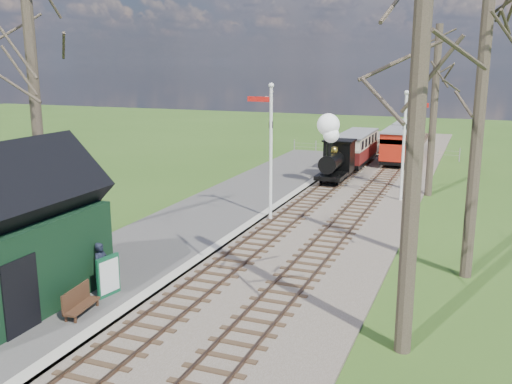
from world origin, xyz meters
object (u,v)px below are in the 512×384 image
station_shed (2,239)px  red_carriage_a (398,145)px  semaphore_near (269,142)px  sign_board (108,276)px  coach (356,147)px  semaphore_far (406,138)px  locomotive (335,152)px  red_carriage_b (408,136)px  person (101,267)px  bench (79,301)px

station_shed → red_carriage_a: bearing=76.5°
semaphore_near → sign_board: bearing=-97.7°
station_shed → coach: (4.30, 27.10, -0.87)m
semaphore_near → semaphore_far: 7.91m
coach → sign_board: 25.37m
semaphore_far → sign_board: 17.62m
locomotive → red_carriage_b: locomotive is taller
semaphore_near → person: 10.43m
coach → red_carriage_b: size_ratio=1.37×
locomotive → sign_board: size_ratio=3.29×
bench → person: 1.71m
semaphore_far → locomotive: 5.53m
locomotive → person: locomotive is taller
red_carriage_a → person: red_carriage_a is taller
station_shed → semaphore_far: size_ratio=1.10×
semaphore_far → coach: size_ratio=0.87×
locomotive → sign_board: bearing=-96.4°
semaphore_near → sign_board: semaphore_near is taller
red_carriage_b → person: red_carriage_b is taller
semaphore_far → red_carriage_a: size_ratio=1.20×
semaphore_far → red_carriage_b: size_ratio=1.20×
semaphore_near → red_carriage_a: (3.37, 16.79, -2.21)m
semaphore_far → bench: (-6.56, -17.54, -2.79)m
red_carriage_a → bench: bearing=-99.6°
station_shed → semaphore_near: bearing=73.6°
sign_board → red_carriage_a: bearing=80.0°
locomotive → sign_board: (-2.14, -19.21, -1.08)m
station_shed → red_carriage_a: (6.90, 28.79, -0.86)m
semaphore_near → sign_board: (-1.38, -10.17, -2.80)m
semaphore_far → bench: size_ratio=4.18×
sign_board → coach: bearing=85.1°
station_shed → red_carriage_b: station_shed is taller
semaphore_near → coach: 15.28m
station_shed → person: (1.72, 2.07, -1.30)m
person → sign_board: bearing=-112.8°
semaphore_near → locomotive: 9.23m
semaphore_near → red_carriage_a: semaphore_near is taller
semaphore_far → sign_board: bearing=-112.0°
station_shed → red_carriage_b: (6.90, 34.29, -0.86)m
red_carriage_a → station_shed: bearing=-103.5°
sign_board → bench: size_ratio=0.91×
coach → sign_board: coach is taller
locomotive → person: 19.16m
bench → locomotive: bearing=84.0°
station_shed → semaphore_far: bearing=64.3°
red_carriage_b → locomotive: bearing=-101.2°
red_carriage_a → sign_board: 27.39m
coach → person: (-2.58, -25.02, -0.43)m
locomotive → bench: locomotive is taller
semaphore_near → locomotive: (0.76, 9.04, -1.72)m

